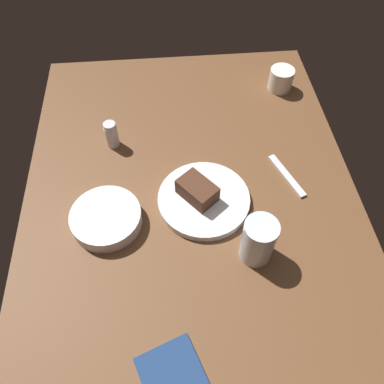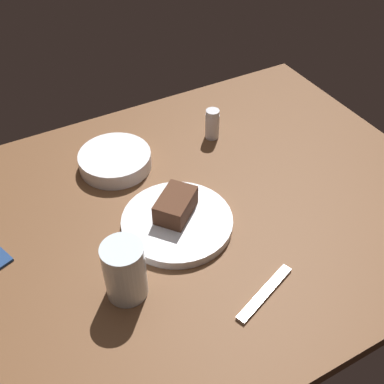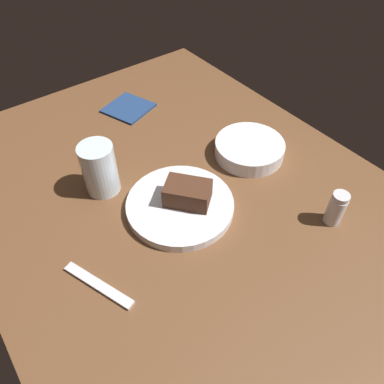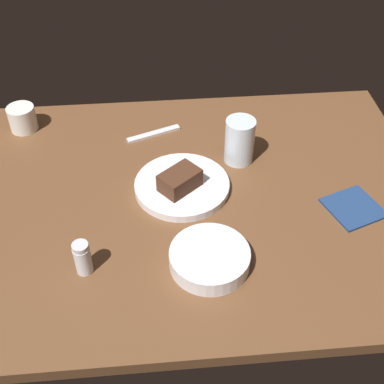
{
  "view_description": "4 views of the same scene",
  "coord_description": "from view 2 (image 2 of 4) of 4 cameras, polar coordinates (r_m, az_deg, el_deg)",
  "views": [
    {
      "loc": [
        54.5,
        -5.03,
        81.73
      ],
      "look_at": [
        1.53,
        -0.18,
        8.8
      ],
      "focal_mm": 36.02,
      "sensor_mm": 36.0,
      "label": 1
    },
    {
      "loc": [
        29.86,
        62.69,
        74.63
      ],
      "look_at": [
        -4.32,
        0.2,
        8.06
      ],
      "focal_mm": 44.63,
      "sensor_mm": 36.0,
      "label": 2
    },
    {
      "loc": [
        -42.11,
        32.19,
        62.69
      ],
      "look_at": [
        1.06,
        -0.7,
        5.41
      ],
      "focal_mm": 34.73,
      "sensor_mm": 36.0,
      "label": 3
    },
    {
      "loc": [
        -5.18,
        -88.18,
        86.31
      ],
      "look_at": [
        2.52,
        -2.32,
        6.57
      ],
      "focal_mm": 48.16,
      "sensor_mm": 36.0,
      "label": 4
    }
  ],
  "objects": [
    {
      "name": "salt_shaker",
      "position": [
        1.18,
        2.44,
        8.1
      ],
      "size": [
        3.48,
        3.48,
        7.8
      ],
      "color": "silver",
      "rests_on": "dining_table"
    },
    {
      "name": "water_glass",
      "position": [
        0.84,
        -8.04,
        -9.31
      ],
      "size": [
        7.43,
        7.43,
        11.77
      ],
      "primitive_type": "cylinder",
      "color": "silver",
      "rests_on": "dining_table"
    },
    {
      "name": "dining_table",
      "position": [
        1.01,
        -2.21,
        -3.46
      ],
      "size": [
        120.0,
        84.0,
        3.0
      ],
      "primitive_type": "cube",
      "color": "brown",
      "rests_on": "ground"
    },
    {
      "name": "side_bowl",
      "position": [
        1.12,
        -9.18,
        3.76
      ],
      "size": [
        16.65,
        16.65,
        3.74
      ],
      "primitive_type": "cylinder",
      "color": "silver",
      "rests_on": "dining_table"
    },
    {
      "name": "chocolate_cake_slice",
      "position": [
        0.96,
        -2.13,
        -1.65
      ],
      "size": [
        11.09,
        10.63,
        4.53
      ],
      "primitive_type": "cube",
      "rotation": [
        0.0,
        0.0,
        3.83
      ],
      "color": "#472819",
      "rests_on": "dessert_plate"
    },
    {
      "name": "dessert_plate",
      "position": [
        0.97,
        -1.79,
        -3.64
      ],
      "size": [
        22.67,
        22.67,
        1.95
      ],
      "primitive_type": "cylinder",
      "color": "silver",
      "rests_on": "dining_table"
    },
    {
      "name": "dessert_spoon",
      "position": [
        0.88,
        8.7,
        -11.85
      ],
      "size": [
        14.66,
        7.0,
        0.7
      ],
      "primitive_type": "cube",
      "rotation": [
        0.0,
        0.0,
        3.5
      ],
      "color": "silver",
      "rests_on": "dining_table"
    }
  ]
}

